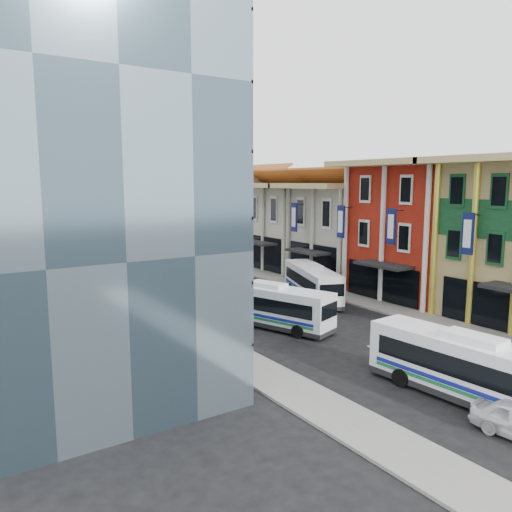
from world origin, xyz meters
TOP-DOWN VIEW (x-y plane):
  - ground at (0.00, 0.00)m, footprint 200.00×200.00m
  - sidewalk_right at (8.50, 22.00)m, footprint 3.00×90.00m
  - sidewalk_left at (-8.50, 22.00)m, footprint 3.00×90.00m
  - shophouse_red at (14.00, 17.00)m, footprint 8.00×10.00m
  - shophouse_cream_near at (14.00, 26.50)m, footprint 8.00×9.00m
  - shophouse_cream_mid at (14.00, 35.50)m, footprint 8.00×9.00m
  - shophouse_cream_far at (14.00, 46.00)m, footprint 8.00×12.00m
  - office_tower at (-17.00, 19.00)m, footprint 12.00×26.00m
  - office_block_far at (-16.00, 42.00)m, footprint 10.00×18.00m
  - bus_left_near at (-2.00, 0.42)m, footprint 3.12×10.79m
  - bus_left_far at (-2.81, 16.52)m, footprint 5.74×10.62m
  - bus_right at (5.39, 21.17)m, footprint 6.08×10.48m

SIDE VIEW (x-z plane):
  - ground at x=0.00m, z-range 0.00..0.00m
  - sidewalk_right at x=8.50m, z-range 0.00..0.15m
  - sidewalk_left at x=-8.50m, z-range 0.00..0.15m
  - bus_right at x=5.39m, z-range 0.00..3.31m
  - bus_left_far at x=-2.81m, z-range 0.00..3.34m
  - bus_left_near at x=-2.00m, z-range 0.00..3.42m
  - shophouse_cream_near at x=14.00m, z-range 0.00..10.00m
  - shophouse_cream_mid at x=14.00m, z-range 0.00..10.00m
  - shophouse_cream_far at x=14.00m, z-range 0.00..11.00m
  - shophouse_red at x=14.00m, z-range 0.00..12.00m
  - office_block_far at x=-16.00m, z-range 0.00..14.00m
  - office_tower at x=-17.00m, z-range 0.00..30.00m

